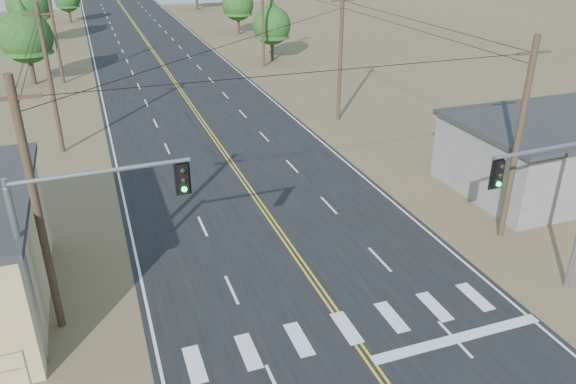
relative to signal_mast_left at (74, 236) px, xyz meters
name	(u,v)px	position (x,y,z in m)	size (l,w,h in m)	color
road	(217,143)	(9.33, 19.97, -4.87)	(15.00, 200.00, 0.02)	black
utility_pole_left_near	(37,210)	(-1.17, 1.97, 0.23)	(1.80, 0.30, 10.00)	#4C3826
utility_pole_left_mid	(50,79)	(-1.17, 21.97, 0.23)	(1.80, 0.30, 10.00)	#4C3826
utility_pole_left_far	(55,30)	(-1.17, 41.97, 0.23)	(1.80, 0.30, 10.00)	#4C3826
utility_pole_right_near	(518,140)	(19.83, 1.97, 0.23)	(1.80, 0.30, 10.00)	#4C3826
utility_pole_right_mid	(340,56)	(19.83, 21.97, 0.23)	(1.80, 0.30, 10.00)	#4C3826
utility_pole_right_far	(263,19)	(19.83, 41.97, 0.23)	(1.80, 0.30, 10.00)	#4C3826
signal_mast_left	(74,236)	(0.00, 0.00, 0.00)	(5.88, 0.43, 7.23)	gray
signal_mast_right	(562,195)	(18.01, -2.81, -0.15)	(5.42, 0.60, 7.05)	gray
tree_left_near	(24,31)	(-3.88, 42.35, 0.22)	(5.01, 5.01, 8.35)	#3F2D1E
tree_right_near	(272,21)	(21.71, 44.66, -0.48)	(4.32, 4.32, 7.21)	#3F2D1E
tree_right_mid	(238,1)	(22.67, 62.94, -0.35)	(4.45, 4.45, 7.42)	#3F2D1E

